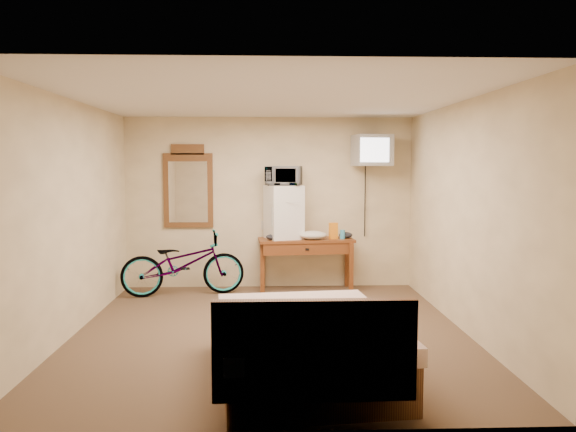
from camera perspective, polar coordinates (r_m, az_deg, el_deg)
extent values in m
plane|color=#503828|center=(6.23, -1.78, -11.65)|extent=(4.60, 4.60, 0.00)
plane|color=silver|center=(6.00, -1.84, 11.85)|extent=(4.60, 4.60, 0.00)
cube|color=beige|center=(8.28, -1.92, 1.35)|extent=(4.20, 0.04, 2.50)
cube|color=beige|center=(3.70, -1.57, -3.42)|extent=(4.20, 0.04, 2.50)
cube|color=beige|center=(6.33, -21.18, -0.18)|extent=(0.04, 4.60, 2.50)
cube|color=beige|center=(6.36, 17.48, -0.05)|extent=(0.04, 4.60, 2.50)
cube|color=beige|center=(8.30, -2.46, -0.94)|extent=(0.08, 0.01, 0.13)
cube|color=brown|center=(8.09, 1.84, -2.44)|extent=(1.39, 0.62, 0.04)
cube|color=brown|center=(7.92, -2.62, -5.36)|extent=(0.06, 0.06, 0.71)
cube|color=brown|center=(8.01, 6.44, -5.27)|extent=(0.06, 0.06, 0.71)
cube|color=brown|center=(8.34, -2.60, -4.83)|extent=(0.06, 0.06, 0.71)
cube|color=brown|center=(8.42, 6.01, -4.75)|extent=(0.06, 0.06, 0.71)
cube|color=brown|center=(7.88, 1.95, -3.39)|extent=(1.24, 0.14, 0.16)
cube|color=black|center=(7.86, 1.96, -3.41)|extent=(0.05, 0.02, 0.03)
cube|color=silver|center=(8.05, -0.44, 0.41)|extent=(0.59, 0.58, 0.77)
cube|color=#989893|center=(7.82, -0.39, 1.39)|extent=(0.47, 0.01, 0.00)
cylinder|color=#989893|center=(7.83, -1.62, -0.07)|extent=(0.02, 0.02, 0.28)
imported|color=silver|center=(8.03, -0.44, 4.12)|extent=(0.55, 0.42, 0.27)
cube|color=orange|center=(8.07, 4.63, -1.51)|extent=(0.13, 0.10, 0.23)
cylinder|color=#3897BF|center=(8.08, 5.55, -1.87)|extent=(0.07, 0.07, 0.13)
ellipsoid|color=beige|center=(7.99, 2.56, -1.96)|extent=(0.40, 0.30, 0.12)
ellipsoid|color=black|center=(7.92, -1.42, -2.14)|extent=(0.23, 0.17, 0.09)
ellipsoid|color=black|center=(8.16, 5.89, -1.95)|extent=(0.19, 0.16, 0.09)
cube|color=black|center=(8.38, 8.18, 5.86)|extent=(0.14, 0.02, 0.14)
cylinder|color=black|center=(8.34, 8.23, 5.86)|extent=(0.05, 0.30, 0.05)
cube|color=#989893|center=(8.12, 8.53, 6.61)|extent=(0.56, 0.50, 0.44)
cube|color=white|center=(7.91, 8.82, 6.65)|extent=(0.42, 0.08, 0.34)
cube|color=black|center=(8.33, 8.25, 6.58)|extent=(0.31, 0.06, 0.27)
cube|color=brown|center=(8.32, -10.10, 2.57)|extent=(0.71, 0.04, 1.08)
cube|color=brown|center=(8.32, -10.16, 6.67)|extent=(0.48, 0.04, 0.15)
cube|color=white|center=(8.30, -10.11, 2.41)|extent=(0.56, 0.01, 0.89)
imported|color=black|center=(7.93, -10.61, -4.78)|extent=(1.77, 0.90, 0.89)
cube|color=brown|center=(4.94, 1.72, -13.77)|extent=(1.57, 1.99, 0.40)
cube|color=beige|center=(4.86, 1.73, -10.98)|extent=(1.61, 2.03, 0.14)
cube|color=brown|center=(3.92, 2.71, -13.47)|extent=(1.39, 0.08, 0.70)
ellipsoid|color=silver|center=(4.19, -2.17, -11.79)|extent=(0.57, 0.35, 0.20)
ellipsoid|color=silver|center=(4.24, 6.81, -11.62)|extent=(0.57, 0.35, 0.20)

